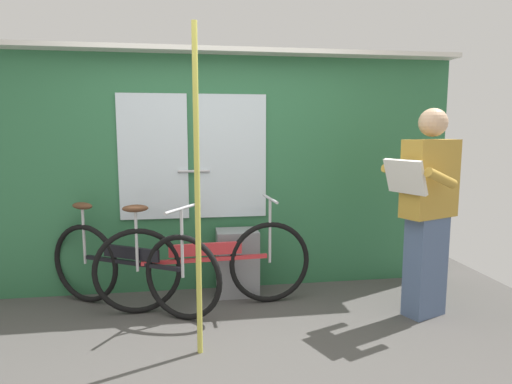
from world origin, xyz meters
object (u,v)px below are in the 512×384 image
object	(u,v)px
trash_bin_by_wall	(237,262)
handrail_pole	(197,195)
bicycle_near_door	(131,267)
bicycle_leaning_behind	(205,264)
passenger_reading_newspaper	(428,209)

from	to	relation	value
trash_bin_by_wall	handrail_pole	bearing A→B (deg)	-109.54
handrail_pole	bicycle_near_door	bearing A→B (deg)	123.72
bicycle_leaning_behind	trash_bin_by_wall	xyz separation A→B (m)	(0.30, 0.27, -0.08)
bicycle_leaning_behind	handrail_pole	xyz separation A→B (m)	(-0.06, -0.76, 0.68)
passenger_reading_newspaper	trash_bin_by_wall	bearing A→B (deg)	-47.57
bicycle_near_door	bicycle_leaning_behind	distance (m)	0.60
passenger_reading_newspaper	trash_bin_by_wall	size ratio (longest dim) A/B	2.78
trash_bin_by_wall	handrail_pole	size ratio (longest dim) A/B	0.28
bicycle_near_door	passenger_reading_newspaper	bearing A→B (deg)	19.74
passenger_reading_newspaper	handrail_pole	size ratio (longest dim) A/B	0.77
handrail_pole	trash_bin_by_wall	bearing A→B (deg)	70.46
bicycle_leaning_behind	trash_bin_by_wall	bearing A→B (deg)	37.96
passenger_reading_newspaper	handrail_pole	bearing A→B (deg)	-10.71
bicycle_near_door	passenger_reading_newspaper	size ratio (longest dim) A/B	0.88
bicycle_leaning_behind	passenger_reading_newspaper	world-z (taller)	passenger_reading_newspaper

